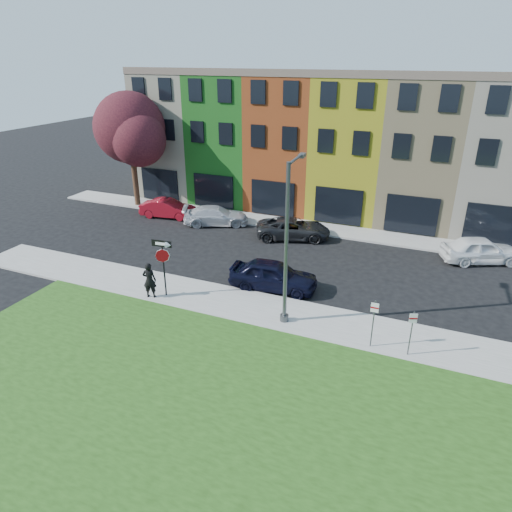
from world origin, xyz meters
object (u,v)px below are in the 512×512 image
at_px(stop_sign, 163,257).
at_px(street_lamp, 288,245).
at_px(man, 149,280).
at_px(sedan_near, 273,275).

bearing_deg(stop_sign, street_lamp, -4.41).
distance_m(stop_sign, street_lamp, 6.60).
height_order(man, street_lamp, street_lamp).
height_order(sedan_near, street_lamp, street_lamp).
xyz_separation_m(stop_sign, sedan_near, (4.74, 2.99, -1.48)).
bearing_deg(street_lamp, man, -177.11).
relative_size(stop_sign, sedan_near, 0.63).
xyz_separation_m(man, sedan_near, (5.34, 3.45, -0.27)).
bearing_deg(stop_sign, man, -149.49).
distance_m(man, sedan_near, 6.36).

